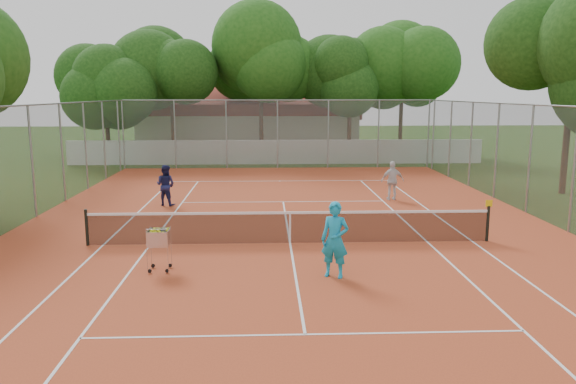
{
  "coord_description": "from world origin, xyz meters",
  "views": [
    {
      "loc": [
        -0.71,
        -16.12,
        4.43
      ],
      "look_at": [
        0.0,
        1.5,
        1.3
      ],
      "focal_mm": 35.0,
      "sensor_mm": 36.0,
      "label": 1
    }
  ],
  "objects_px": {
    "player_near": "(335,240)",
    "tennis_net": "(290,227)",
    "player_far_left": "(166,185)",
    "player_far_right": "(392,181)",
    "clubhouse": "(249,121)",
    "ball_hopper": "(159,248)"
  },
  "relations": [
    {
      "from": "player_near",
      "to": "player_far_right",
      "type": "xyz_separation_m",
      "value": [
        3.6,
        9.77,
        -0.11
      ]
    },
    {
      "from": "clubhouse",
      "to": "player_near",
      "type": "distance_m",
      "value": 32.27
    },
    {
      "from": "player_far_left",
      "to": "player_far_right",
      "type": "height_order",
      "value": "same"
    },
    {
      "from": "clubhouse",
      "to": "player_far_right",
      "type": "relative_size",
      "value": 10.12
    },
    {
      "from": "tennis_net",
      "to": "player_far_right",
      "type": "height_order",
      "value": "player_far_right"
    },
    {
      "from": "clubhouse",
      "to": "ball_hopper",
      "type": "distance_m",
      "value": 31.54
    },
    {
      "from": "tennis_net",
      "to": "clubhouse",
      "type": "bearing_deg",
      "value": 93.95
    },
    {
      "from": "tennis_net",
      "to": "ball_hopper",
      "type": "bearing_deg",
      "value": -143.87
    },
    {
      "from": "player_far_right",
      "to": "ball_hopper",
      "type": "bearing_deg",
      "value": 47.99
    },
    {
      "from": "player_far_right",
      "to": "player_far_left",
      "type": "bearing_deg",
      "value": 3.77
    },
    {
      "from": "tennis_net",
      "to": "player_far_right",
      "type": "relative_size",
      "value": 7.33
    },
    {
      "from": "tennis_net",
      "to": "clubhouse",
      "type": "xyz_separation_m",
      "value": [
        -2.0,
        29.0,
        1.69
      ]
    },
    {
      "from": "player_far_right",
      "to": "ball_hopper",
      "type": "relative_size",
      "value": 1.41
    },
    {
      "from": "player_near",
      "to": "player_far_right",
      "type": "relative_size",
      "value": 1.14
    },
    {
      "from": "player_near",
      "to": "tennis_net",
      "type": "bearing_deg",
      "value": 129.2
    },
    {
      "from": "tennis_net",
      "to": "player_far_right",
      "type": "distance_m",
      "value": 8.07
    },
    {
      "from": "player_near",
      "to": "player_far_left",
      "type": "height_order",
      "value": "player_near"
    },
    {
      "from": "tennis_net",
      "to": "player_far_left",
      "type": "distance_m",
      "value": 7.52
    },
    {
      "from": "player_near",
      "to": "player_far_left",
      "type": "distance_m",
      "value": 10.6
    },
    {
      "from": "player_near",
      "to": "player_far_left",
      "type": "bearing_deg",
      "value": 144.24
    },
    {
      "from": "player_far_right",
      "to": "ball_hopper",
      "type": "distance_m",
      "value": 12.09
    },
    {
      "from": "tennis_net",
      "to": "player_far_left",
      "type": "height_order",
      "value": "player_far_left"
    }
  ]
}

